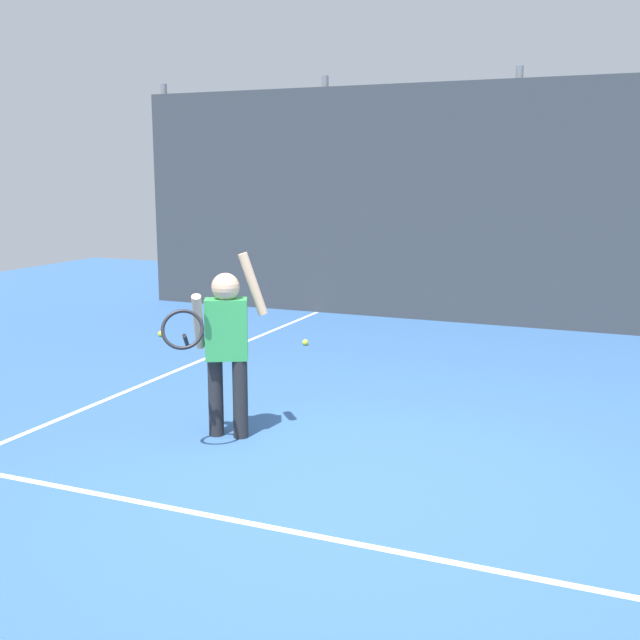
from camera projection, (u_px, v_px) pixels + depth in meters
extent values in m
plane|color=#335B93|center=(353.00, 486.00, 4.84)|extent=(20.00, 20.00, 0.00)
cube|color=white|center=(306.00, 534.00, 4.19)|extent=(9.00, 0.05, 0.00)
cube|color=white|center=(112.00, 397.00, 6.73)|extent=(0.05, 9.00, 0.00)
cube|color=#383D42|center=(513.00, 205.00, 9.60)|extent=(10.38, 0.08, 3.00)
cylinder|color=slate|center=(168.00, 195.00, 11.56)|extent=(0.09, 0.09, 3.15)
cylinder|color=slate|center=(325.00, 197.00, 10.60)|extent=(0.09, 0.09, 3.15)
cylinder|color=slate|center=(514.00, 199.00, 9.64)|extent=(0.09, 0.09, 3.15)
cylinder|color=#232326|center=(216.00, 397.00, 5.72)|extent=(0.11, 0.11, 0.58)
cylinder|color=#232326|center=(240.00, 399.00, 5.67)|extent=(0.11, 0.11, 0.58)
cube|color=green|center=(226.00, 329.00, 5.60)|extent=(0.34, 0.29, 0.44)
sphere|color=tan|center=(225.00, 287.00, 5.54)|extent=(0.20, 0.20, 0.20)
cylinder|color=tan|center=(253.00, 284.00, 5.57)|extent=(0.22, 0.15, 0.46)
cylinder|color=tan|center=(198.00, 322.00, 5.51)|extent=(0.19, 0.29, 0.43)
cylinder|color=black|center=(186.00, 342.00, 5.41)|extent=(0.13, 0.23, 0.15)
torus|color=black|center=(183.00, 329.00, 5.17)|extent=(0.33, 0.27, 0.26)
sphere|color=#CCE033|center=(305.00, 342.00, 8.75)|extent=(0.07, 0.07, 0.07)
sphere|color=#CCE033|center=(161.00, 334.00, 9.21)|extent=(0.07, 0.07, 0.07)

